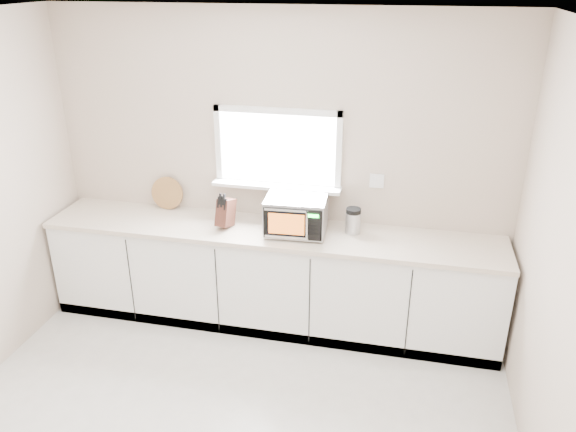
# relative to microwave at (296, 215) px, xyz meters

# --- Properties ---
(back_wall) EXTENTS (4.00, 0.17, 2.70)m
(back_wall) POSITION_rel_microwave_xyz_m (-0.23, 0.32, 0.28)
(back_wall) COLOR beige
(back_wall) RESTS_ON ground
(cabinets) EXTENTS (3.92, 0.60, 0.88)m
(cabinets) POSITION_rel_microwave_xyz_m (-0.23, 0.02, -0.65)
(cabinets) COLOR white
(cabinets) RESTS_ON ground
(countertop) EXTENTS (3.92, 0.64, 0.04)m
(countertop) POSITION_rel_microwave_xyz_m (-0.23, 0.01, -0.19)
(countertop) COLOR beige
(countertop) RESTS_ON cabinets
(microwave) EXTENTS (0.51, 0.42, 0.32)m
(microwave) POSITION_rel_microwave_xyz_m (0.00, 0.00, 0.00)
(microwave) COLOR black
(microwave) RESTS_ON countertop
(knife_block) EXTENTS (0.15, 0.24, 0.32)m
(knife_block) POSITION_rel_microwave_xyz_m (-0.61, -0.01, -0.03)
(knife_block) COLOR #4C261B
(knife_block) RESTS_ON countertop
(cutting_board) EXTENTS (0.30, 0.07, 0.30)m
(cutting_board) POSITION_rel_microwave_xyz_m (-1.26, 0.26, -0.02)
(cutting_board) COLOR #AE8743
(cutting_board) RESTS_ON countertop
(coffee_grinder) EXTENTS (0.15, 0.15, 0.22)m
(coffee_grinder) POSITION_rel_microwave_xyz_m (0.46, 0.11, -0.06)
(coffee_grinder) COLOR #ADAFB4
(coffee_grinder) RESTS_ON countertop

